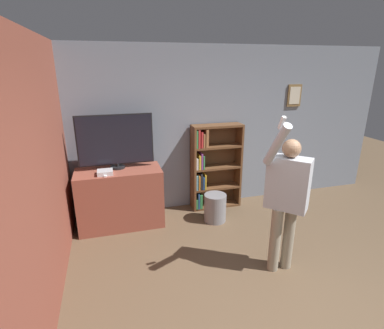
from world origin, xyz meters
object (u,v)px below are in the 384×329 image
object	(u,v)px
television	(116,141)
game_console	(105,172)
waste_bin	(215,208)
bookshelf	(212,167)
person	(287,194)

from	to	relation	value
television	game_console	size ratio (longest dim) A/B	5.06
television	waste_bin	distance (m)	1.85
bookshelf	television	bearing A→B (deg)	-174.82
bookshelf	person	xyz separation A→B (m)	(0.24, -1.86, 0.26)
person	waste_bin	bearing A→B (deg)	151.30
bookshelf	person	world-z (taller)	person
bookshelf	waste_bin	size ratio (longest dim) A/B	3.26
game_console	waste_bin	world-z (taller)	game_console
television	waste_bin	bearing A→B (deg)	-14.59
bookshelf	person	distance (m)	1.89
game_console	waste_bin	distance (m)	1.78
waste_bin	bookshelf	bearing A→B (deg)	77.46
person	television	bearing A→B (deg)	-177.24
bookshelf	waste_bin	bearing A→B (deg)	-102.54
person	waste_bin	world-z (taller)	person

